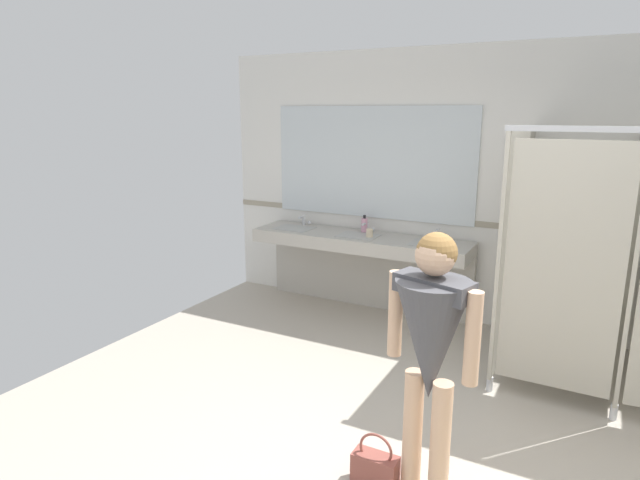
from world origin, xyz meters
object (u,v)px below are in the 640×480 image
at_px(handbag, 375,468).
at_px(person_standing, 431,341).
at_px(soap_dispenser, 364,225).
at_px(paper_cup, 370,233).

bearing_deg(handbag, person_standing, 1.92).
xyz_separation_m(soap_dispenser, paper_cup, (0.15, -0.21, -0.03)).
xyz_separation_m(handbag, soap_dispenser, (-1.26, 2.71, 0.84)).
height_order(person_standing, handbag, person_standing).
bearing_deg(soap_dispenser, person_standing, -60.10).
distance_m(soap_dispenser, paper_cup, 0.26).
height_order(person_standing, paper_cup, person_standing).
height_order(handbag, soap_dispenser, soap_dispenser).
bearing_deg(paper_cup, soap_dispenser, 125.78).
bearing_deg(handbag, soap_dispenser, 114.98).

